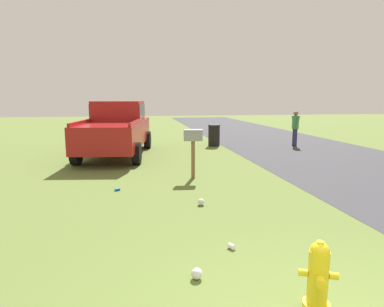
% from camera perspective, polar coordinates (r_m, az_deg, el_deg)
% --- Properties ---
extents(fire_hydrant, '(0.37, 0.40, 0.75)m').
position_cam_1_polar(fire_hydrant, '(3.92, 20.91, -19.20)').
color(fire_hydrant, yellow).
rests_on(fire_hydrant, ground).
extents(mailbox, '(0.25, 0.52, 1.37)m').
position_cam_1_polar(mailbox, '(9.07, 0.19, 2.50)').
color(mailbox, brown).
rests_on(mailbox, ground).
extents(pickup_truck, '(5.79, 2.84, 2.09)m').
position_cam_1_polar(pickup_truck, '(13.29, -12.78, 4.54)').
color(pickup_truck, maroon).
rests_on(pickup_truck, ground).
extents(trash_bin, '(0.56, 0.56, 1.00)m').
position_cam_1_polar(trash_bin, '(15.42, 3.81, 3.14)').
color(trash_bin, black).
rests_on(trash_bin, ground).
extents(pedestrian, '(0.49, 0.30, 1.63)m').
position_cam_1_polar(pedestrian, '(16.00, 17.38, 4.55)').
color(pedestrian, '#2D3351').
rests_on(pedestrian, ground).
extents(litter_can_midfield_a, '(0.12, 0.14, 0.07)m').
position_cam_1_polar(litter_can_midfield_a, '(8.22, -12.73, -6.06)').
color(litter_can_midfield_a, blue).
rests_on(litter_can_midfield_a, ground).
extents(litter_bag_near_hydrant, '(0.14, 0.14, 0.14)m').
position_cam_1_polar(litter_bag_near_hydrant, '(4.34, 0.84, -20.00)').
color(litter_bag_near_hydrant, silver).
rests_on(litter_bag_near_hydrant, ground).
extents(litter_cup_midfield_b, '(0.13, 0.12, 0.08)m').
position_cam_1_polar(litter_cup_midfield_b, '(5.12, 6.83, -15.61)').
color(litter_cup_midfield_b, white).
rests_on(litter_cup_midfield_b, ground).
extents(litter_bag_far_scatter, '(0.14, 0.14, 0.14)m').
position_cam_1_polar(litter_bag_far_scatter, '(6.97, 1.58, -8.35)').
color(litter_bag_far_scatter, silver).
rests_on(litter_bag_far_scatter, ground).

